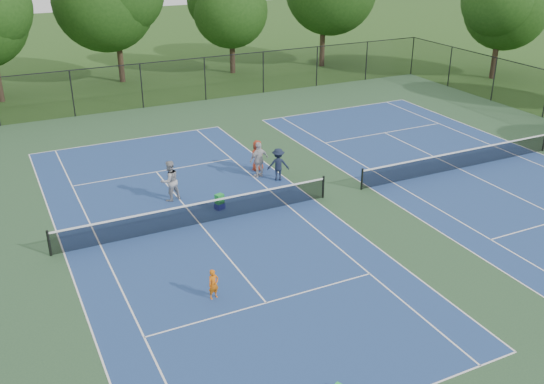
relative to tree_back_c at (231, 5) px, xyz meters
name	(u,v)px	position (x,y,z in m)	size (l,w,h in m)	color
ground	(342,194)	(-5.00, -25.00, -5.48)	(140.00, 140.00, 0.00)	#234716
court_pad	(342,194)	(-5.00, -25.00, -5.48)	(36.00, 36.00, 0.01)	#29492E
tennis_court_left	(200,222)	(-12.00, -25.00, -5.38)	(12.00, 23.83, 1.07)	navy
tennis_court_right	(459,167)	(2.00, -25.00, -5.38)	(12.00, 23.83, 1.07)	navy
perimeter_fence	(344,161)	(-5.00, -25.00, -3.88)	(36.08, 36.08, 3.02)	black
tree_back_c	(231,5)	(0.00, 0.00, 0.00)	(6.00, 6.00, 8.40)	#2D2116
tree_side_e	(503,3)	(18.00, -11.00, 0.33)	(6.60, 6.60, 8.87)	#2D2116
child_player	(213,284)	(-13.44, -30.35, -4.94)	(0.39, 0.26, 1.08)	#D9630E
instructor	(170,181)	(-12.34, -22.16, -4.54)	(0.92, 0.71, 1.89)	#9A9A9D
bystander_a	(259,160)	(-7.60, -21.45, -4.58)	(1.06, 0.44, 1.81)	silver
bystander_b	(278,164)	(-6.95, -22.23, -4.67)	(1.05, 0.60, 1.63)	#161E31
bystander_c	(257,156)	(-7.32, -20.64, -4.68)	(0.78, 0.51, 1.59)	#98321B
ball_crate	(220,206)	(-10.71, -24.01, -5.34)	(0.39, 0.31, 0.28)	navy
ball_hopper	(219,199)	(-10.71, -24.01, -4.99)	(0.34, 0.28, 0.42)	green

